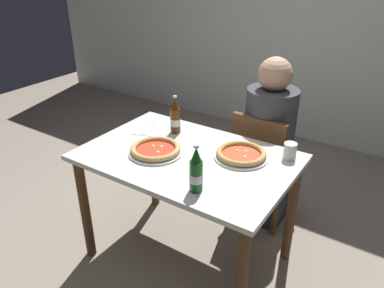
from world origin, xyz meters
TOP-DOWN VIEW (x-y plane):
  - ground_plane at (0.00, 0.00)m, footprint 8.00×8.00m
  - back_wall_tiled at (0.00, 2.20)m, footprint 7.00×0.10m
  - dining_table_main at (0.00, 0.00)m, footprint 1.20×0.80m
  - chair_behind_table at (0.22, 0.61)m, footprint 0.42×0.42m
  - diner_seated at (0.23, 0.66)m, footprint 0.34×0.34m
  - pizza_margherita_near at (-0.17, -0.08)m, footprint 0.31×0.31m
  - pizza_marinara_far at (0.27, 0.14)m, footprint 0.30×0.30m
  - beer_bottle_left at (0.24, -0.27)m, footprint 0.07×0.07m
  - beer_bottle_center at (-0.24, 0.21)m, footprint 0.07×0.07m
  - napkin_with_cutlery at (-0.39, 0.15)m, footprint 0.23×0.23m
  - paper_cup at (0.50, 0.28)m, footprint 0.07×0.07m

SIDE VIEW (x-z plane):
  - ground_plane at x=0.00m, z-range 0.00..0.00m
  - chair_behind_table at x=0.22m, z-range 0.06..0.91m
  - diner_seated at x=0.23m, z-range -0.02..1.19m
  - dining_table_main at x=0.00m, z-range 0.26..1.01m
  - napkin_with_cutlery at x=-0.39m, z-range 0.75..0.76m
  - pizza_margherita_near at x=-0.17m, z-range 0.75..0.79m
  - pizza_marinara_far at x=0.27m, z-range 0.75..0.79m
  - paper_cup at x=0.50m, z-range 0.75..0.84m
  - beer_bottle_left at x=0.24m, z-range 0.73..0.98m
  - beer_bottle_center at x=-0.24m, z-range 0.73..0.98m
  - back_wall_tiled at x=0.00m, z-range 0.00..2.60m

